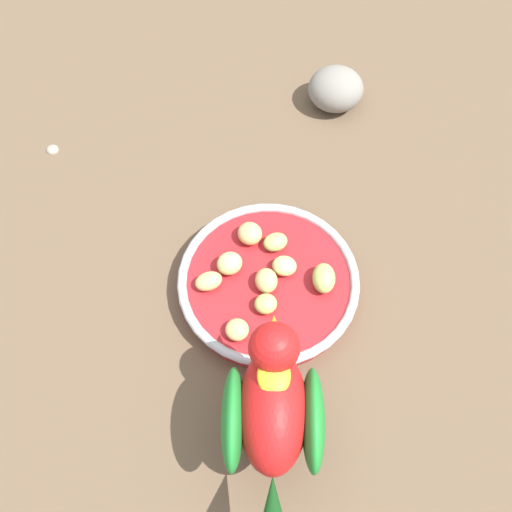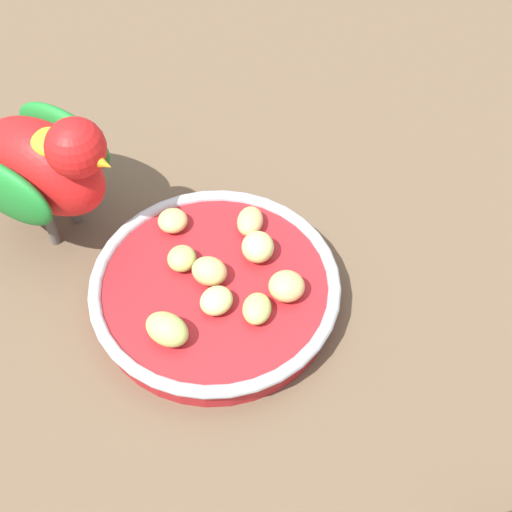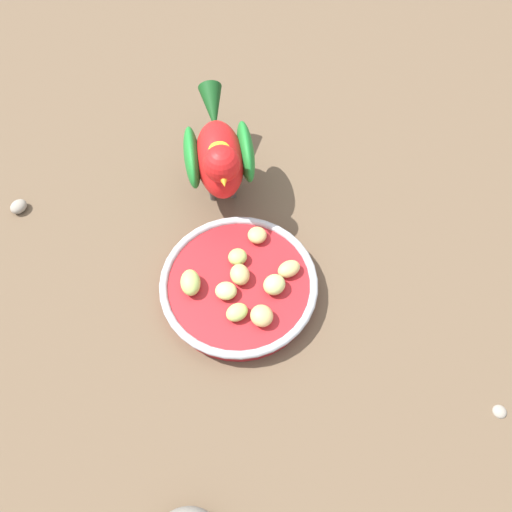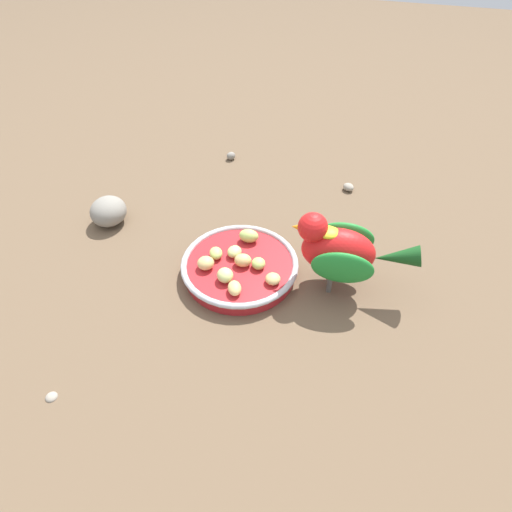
% 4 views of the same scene
% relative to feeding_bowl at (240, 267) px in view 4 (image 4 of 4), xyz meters
% --- Properties ---
extents(ground_plane, '(4.00, 4.00, 0.00)m').
position_rel_feeding_bowl_xyz_m(ground_plane, '(0.01, -0.03, -0.02)').
color(ground_plane, brown).
extents(feeding_bowl, '(0.20, 0.20, 0.03)m').
position_rel_feeding_bowl_xyz_m(feeding_bowl, '(0.00, 0.00, 0.00)').
color(feeding_bowl, '#AD1E23').
rests_on(feeding_bowl, ground_plane).
extents(apple_piece_0, '(0.03, 0.03, 0.02)m').
position_rel_feeding_bowl_xyz_m(apple_piece_0, '(-0.01, 0.02, 0.02)').
color(apple_piece_0, '#C6D17A').
rests_on(apple_piece_0, feeding_bowl).
extents(apple_piece_1, '(0.03, 0.03, 0.02)m').
position_rel_feeding_bowl_xyz_m(apple_piece_1, '(-0.04, 0.00, 0.02)').
color(apple_piece_1, '#B2CC66').
rests_on(apple_piece_1, feeding_bowl).
extents(apple_piece_2, '(0.03, 0.04, 0.02)m').
position_rel_feeding_bowl_xyz_m(apple_piece_2, '(0.01, -0.06, 0.02)').
color(apple_piece_2, tan).
rests_on(apple_piece_2, feeding_bowl).
extents(apple_piece_3, '(0.03, 0.03, 0.02)m').
position_rel_feeding_bowl_xyz_m(apple_piece_3, '(0.03, 0.00, 0.02)').
color(apple_piece_3, '#B2CC66').
rests_on(apple_piece_3, feeding_bowl).
extents(apple_piece_4, '(0.03, 0.03, 0.02)m').
position_rel_feeding_bowl_xyz_m(apple_piece_4, '(0.01, -0.00, 0.02)').
color(apple_piece_4, tan).
rests_on(apple_piece_4, feeding_bowl).
extents(apple_piece_5, '(0.04, 0.04, 0.02)m').
position_rel_feeding_bowl_xyz_m(apple_piece_5, '(-0.01, -0.04, 0.02)').
color(apple_piece_5, '#C6D17A').
rests_on(apple_piece_5, feeding_bowl).
extents(apple_piece_6, '(0.04, 0.04, 0.02)m').
position_rel_feeding_bowl_xyz_m(apple_piece_6, '(-0.05, -0.03, 0.02)').
color(apple_piece_6, tan).
rests_on(apple_piece_6, feeding_bowl).
extents(apple_piece_7, '(0.04, 0.04, 0.02)m').
position_rel_feeding_bowl_xyz_m(apple_piece_7, '(0.07, -0.03, 0.02)').
color(apple_piece_7, tan).
rests_on(apple_piece_7, feeding_bowl).
extents(apple_piece_8, '(0.04, 0.03, 0.02)m').
position_rel_feeding_bowl_xyz_m(apple_piece_8, '(-0.00, 0.06, 0.02)').
color(apple_piece_8, '#B2CC66').
rests_on(apple_piece_8, feeding_bowl).
extents(parrot, '(0.20, 0.10, 0.14)m').
position_rel_feeding_bowl_xyz_m(parrot, '(0.16, 0.02, 0.07)').
color(parrot, '#59544C').
rests_on(parrot, ground_plane).
extents(rock_large, '(0.07, 0.08, 0.05)m').
position_rel_feeding_bowl_xyz_m(rock_large, '(-0.29, 0.06, 0.01)').
color(rock_large, gray).
rests_on(rock_large, ground_plane).
extents(pebble_0, '(0.03, 0.03, 0.02)m').
position_rel_feeding_bowl_xyz_m(pebble_0, '(0.14, 0.31, -0.01)').
color(pebble_0, gray).
rests_on(pebble_0, ground_plane).
extents(pebble_1, '(0.02, 0.02, 0.01)m').
position_rel_feeding_bowl_xyz_m(pebble_1, '(-0.17, -0.30, -0.01)').
color(pebble_1, gray).
rests_on(pebble_1, ground_plane).
extents(pebble_2, '(0.03, 0.03, 0.02)m').
position_rel_feeding_bowl_xyz_m(pebble_2, '(-0.14, 0.35, -0.01)').
color(pebble_2, gray).
rests_on(pebble_2, ground_plane).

